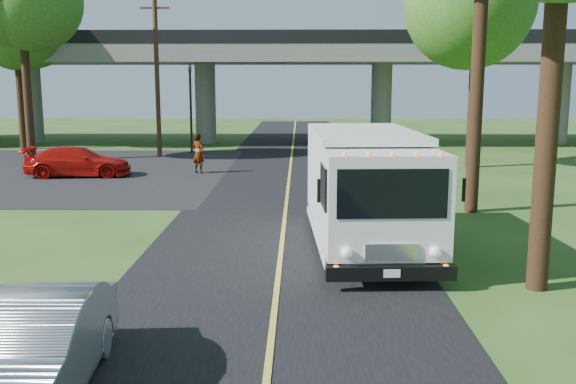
{
  "coord_description": "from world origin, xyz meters",
  "views": [
    {
      "loc": [
        0.48,
        -12.11,
        4.38
      ],
      "look_at": [
        0.18,
        3.61,
        1.6
      ],
      "focal_mm": 40.0,
      "sensor_mm": 36.0,
      "label": 1
    }
  ],
  "objects_px": {
    "red_sedan": "(78,162)",
    "tree_left_lot": "(24,10)",
    "utility_pole": "(157,75)",
    "step_van": "(366,186)",
    "pedestrian": "(198,153)",
    "tree_left_far": "(18,28)",
    "traffic_signal": "(191,99)",
    "silver_sedan": "(33,350)"
  },
  "relations": [
    {
      "from": "tree_left_lot",
      "to": "tree_left_far",
      "type": "distance_m",
      "value": 6.72
    },
    {
      "from": "pedestrian",
      "to": "traffic_signal",
      "type": "bearing_deg",
      "value": -47.58
    },
    {
      "from": "traffic_signal",
      "to": "silver_sedan",
      "type": "bearing_deg",
      "value": -84.64
    },
    {
      "from": "silver_sedan",
      "to": "pedestrian",
      "type": "bearing_deg",
      "value": 88.5
    },
    {
      "from": "silver_sedan",
      "to": "tree_left_lot",
      "type": "bearing_deg",
      "value": 108.03
    },
    {
      "from": "tree_left_lot",
      "to": "step_van",
      "type": "xyz_separation_m",
      "value": [
        15.99,
        -17.61,
        -6.25
      ]
    },
    {
      "from": "step_van",
      "to": "silver_sedan",
      "type": "bearing_deg",
      "value": -126.56
    },
    {
      "from": "pedestrian",
      "to": "tree_left_far",
      "type": "bearing_deg",
      "value": -8.37
    },
    {
      "from": "traffic_signal",
      "to": "tree_left_lot",
      "type": "bearing_deg",
      "value": -151.89
    },
    {
      "from": "utility_pole",
      "to": "pedestrian",
      "type": "distance_m",
      "value": 8.01
    },
    {
      "from": "step_van",
      "to": "pedestrian",
      "type": "distance_m",
      "value": 14.91
    },
    {
      "from": "traffic_signal",
      "to": "tree_left_lot",
      "type": "xyz_separation_m",
      "value": [
        -7.79,
        -4.16,
        4.7
      ]
    },
    {
      "from": "tree_left_lot",
      "to": "utility_pole",
      "type": "bearing_deg",
      "value": 18.97
    },
    {
      "from": "red_sedan",
      "to": "tree_left_lot",
      "type": "bearing_deg",
      "value": 33.2
    },
    {
      "from": "tree_left_far",
      "to": "pedestrian",
      "type": "xyz_separation_m",
      "value": [
        12.51,
        -10.19,
        -6.51
      ]
    },
    {
      "from": "utility_pole",
      "to": "tree_left_lot",
      "type": "distance_m",
      "value": 7.43
    },
    {
      "from": "traffic_signal",
      "to": "utility_pole",
      "type": "height_order",
      "value": "utility_pole"
    },
    {
      "from": "traffic_signal",
      "to": "tree_left_far",
      "type": "xyz_separation_m",
      "value": [
        -10.79,
        1.84,
        4.25
      ]
    },
    {
      "from": "traffic_signal",
      "to": "tree_left_lot",
      "type": "height_order",
      "value": "tree_left_lot"
    },
    {
      "from": "traffic_signal",
      "to": "step_van",
      "type": "xyz_separation_m",
      "value": [
        8.2,
        -21.77,
        -1.54
      ]
    },
    {
      "from": "tree_left_far",
      "to": "red_sedan",
      "type": "relative_size",
      "value": 2.11
    },
    {
      "from": "step_van",
      "to": "red_sedan",
      "type": "height_order",
      "value": "step_van"
    },
    {
      "from": "tree_left_far",
      "to": "pedestrian",
      "type": "relative_size",
      "value": 5.27
    },
    {
      "from": "traffic_signal",
      "to": "pedestrian",
      "type": "xyz_separation_m",
      "value": [
        1.72,
        -8.36,
        -2.26
      ]
    },
    {
      "from": "traffic_signal",
      "to": "step_van",
      "type": "relative_size",
      "value": 0.7
    },
    {
      "from": "tree_left_lot",
      "to": "pedestrian",
      "type": "distance_m",
      "value": 12.51
    },
    {
      "from": "traffic_signal",
      "to": "red_sedan",
      "type": "height_order",
      "value": "traffic_signal"
    },
    {
      "from": "tree_left_lot",
      "to": "traffic_signal",
      "type": "bearing_deg",
      "value": 28.11
    },
    {
      "from": "step_van",
      "to": "red_sedan",
      "type": "xyz_separation_m",
      "value": [
        -11.78,
        12.3,
        -0.98
      ]
    },
    {
      "from": "traffic_signal",
      "to": "tree_left_lot",
      "type": "distance_m",
      "value": 10.01
    },
    {
      "from": "utility_pole",
      "to": "silver_sedan",
      "type": "relative_size",
      "value": 2.12
    },
    {
      "from": "traffic_signal",
      "to": "step_van",
      "type": "height_order",
      "value": "traffic_signal"
    },
    {
      "from": "utility_pole",
      "to": "pedestrian",
      "type": "xyz_separation_m",
      "value": [
        3.22,
        -6.36,
        -3.66
      ]
    },
    {
      "from": "red_sedan",
      "to": "utility_pole",
      "type": "bearing_deg",
      "value": -20.84
    },
    {
      "from": "tree_left_far",
      "to": "red_sedan",
      "type": "xyz_separation_m",
      "value": [
        7.21,
        -11.3,
        -6.77
      ]
    },
    {
      "from": "silver_sedan",
      "to": "pedestrian",
      "type": "distance_m",
      "value": 21.54
    },
    {
      "from": "tree_left_far",
      "to": "step_van",
      "type": "relative_size",
      "value": 1.34
    },
    {
      "from": "tree_left_lot",
      "to": "silver_sedan",
      "type": "relative_size",
      "value": 2.48
    },
    {
      "from": "traffic_signal",
      "to": "tree_left_far",
      "type": "distance_m",
      "value": 11.75
    },
    {
      "from": "tree_left_far",
      "to": "silver_sedan",
      "type": "distance_m",
      "value": 35.15
    },
    {
      "from": "red_sedan",
      "to": "step_van",
      "type": "bearing_deg",
      "value": -141.47
    },
    {
      "from": "utility_pole",
      "to": "pedestrian",
      "type": "relative_size",
      "value": 4.8
    }
  ]
}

